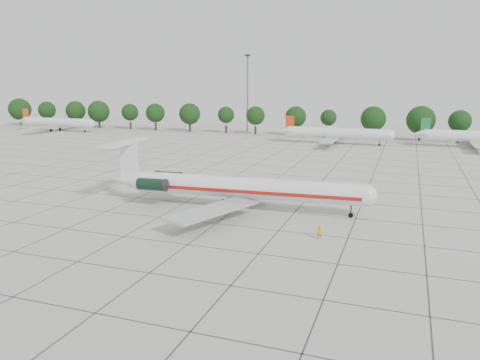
% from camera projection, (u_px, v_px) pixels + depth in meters
% --- Properties ---
extents(ground, '(260.00, 260.00, 0.00)m').
position_uv_depth(ground, '(238.00, 207.00, 64.99)').
color(ground, beige).
rests_on(ground, ground).
extents(apron_joints, '(170.00, 170.00, 0.02)m').
position_uv_depth(apron_joints, '(268.00, 185.00, 78.79)').
color(apron_joints, '#383838').
rests_on(apron_joints, ground).
extents(main_airliner, '(37.17, 29.15, 8.71)m').
position_uv_depth(main_airliner, '(232.00, 187.00, 63.75)').
color(main_airliner, silver).
rests_on(main_airliner, ground).
extents(ground_crew, '(0.68, 0.67, 1.58)m').
position_uv_depth(ground_crew, '(319.00, 232.00, 52.01)').
color(ground_crew, '#CC960C').
rests_on(ground_crew, ground).
extents(bg_airliner_a, '(28.24, 27.20, 7.40)m').
position_uv_depth(bg_airliner_a, '(57.00, 123.00, 160.21)').
color(bg_airliner_a, silver).
rests_on(bg_airliner_a, ground).
extents(bg_airliner_c, '(28.24, 27.20, 7.40)m').
position_uv_depth(bg_airliner_c, '(337.00, 133.00, 128.01)').
color(bg_airliner_c, silver).
rests_on(bg_airliner_c, ground).
extents(bg_airliner_d, '(28.24, 27.20, 7.40)m').
position_uv_depth(bg_airliner_d, '(480.00, 137.00, 120.10)').
color(bg_airliner_d, silver).
rests_on(bg_airliner_d, ground).
extents(tree_line, '(249.86, 8.44, 10.22)m').
position_uv_depth(tree_line, '(296.00, 117.00, 145.80)').
color(tree_line, '#332114').
rests_on(tree_line, ground).
extents(floodlight_mast, '(1.60, 1.60, 25.45)m').
position_uv_depth(floodlight_mast, '(248.00, 89.00, 156.53)').
color(floodlight_mast, slate).
rests_on(floodlight_mast, ground).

